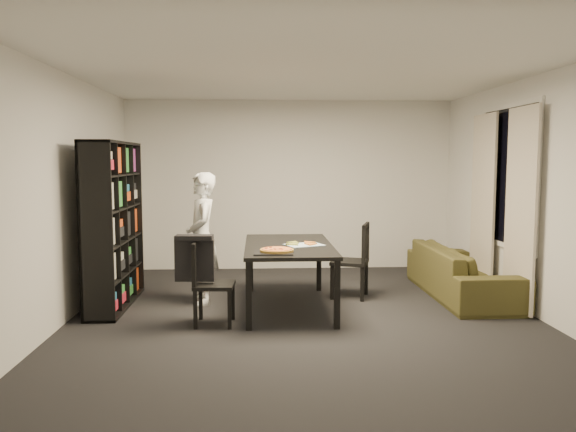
{
  "coord_description": "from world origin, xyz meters",
  "views": [
    {
      "loc": [
        -0.5,
        -5.92,
        1.69
      ],
      "look_at": [
        -0.15,
        0.48,
        1.05
      ],
      "focal_mm": 35.0,
      "sensor_mm": 36.0,
      "label": 1
    }
  ],
  "objects": [
    {
      "name": "window_pane",
      "position": [
        2.48,
        0.6,
        1.5
      ],
      "size": [
        0.02,
        1.4,
        1.6
      ],
      "primitive_type": "cube",
      "color": "black",
      "rests_on": "room"
    },
    {
      "name": "dining_table",
      "position": [
        -0.15,
        0.38,
        0.67
      ],
      "size": [
        0.98,
        1.77,
        0.74
      ],
      "color": "black",
      "rests_on": "room"
    },
    {
      "name": "kitchen_towel",
      "position": [
        0.03,
        0.3,
        0.74
      ],
      "size": [
        0.48,
        0.43,
        0.01
      ],
      "primitive_type": "cube",
      "rotation": [
        0.0,
        0.0,
        0.39
      ],
      "color": "white",
      "rests_on": "dining_table"
    },
    {
      "name": "person",
      "position": [
        -1.15,
        0.68,
        0.77
      ],
      "size": [
        0.47,
        0.63,
        1.55
      ],
      "primitive_type": "imported",
      "rotation": [
        0.0,
        0.0,
        -1.38
      ],
      "color": "white",
      "rests_on": "room"
    },
    {
      "name": "chair_left",
      "position": [
        -1.03,
        -0.22,
        0.49
      ],
      "size": [
        0.42,
        0.42,
        0.86
      ],
      "rotation": [
        0.0,
        0.0,
        1.51
      ],
      "color": "black",
      "rests_on": "room"
    },
    {
      "name": "sofa",
      "position": [
        2.04,
        0.82,
        0.31
      ],
      "size": [
        0.82,
        2.11,
        0.62
      ],
      "primitive_type": "imported",
      "rotation": [
        0.0,
        0.0,
        1.57
      ],
      "color": "#3C3618",
      "rests_on": "room"
    },
    {
      "name": "curtain_right",
      "position": [
        2.4,
        1.12,
        1.15
      ],
      "size": [
        0.03,
        0.7,
        2.25
      ],
      "primitive_type": "cube",
      "color": "beige",
      "rests_on": "room"
    },
    {
      "name": "chair_right",
      "position": [
        0.72,
        0.82,
        0.53
      ],
      "size": [
        0.54,
        0.54,
        0.92
      ],
      "rotation": [
        0.0,
        0.0,
        -1.89
      ],
      "color": "black",
      "rests_on": "room"
    },
    {
      "name": "room",
      "position": [
        0.0,
        0.0,
        1.3
      ],
      "size": [
        5.01,
        5.51,
        2.61
      ],
      "color": "black",
      "rests_on": "ground"
    },
    {
      "name": "bookshelf",
      "position": [
        -2.16,
        0.6,
        0.95
      ],
      "size": [
        0.35,
        1.5,
        1.9
      ],
      "primitive_type": "cube",
      "color": "black",
      "rests_on": "room"
    },
    {
      "name": "draped_jacket",
      "position": [
        -1.14,
        -0.22,
        0.71
      ],
      "size": [
        0.4,
        0.19,
        0.48
      ],
      "rotation": [
        0.0,
        0.0,
        1.51
      ],
      "color": "black",
      "rests_on": "chair_left"
    },
    {
      "name": "pepperoni_pizza",
      "position": [
        -0.3,
        -0.18,
        0.76
      ],
      "size": [
        0.35,
        0.35,
        0.03
      ],
      "rotation": [
        0.0,
        0.0,
        -0.33
      ],
      "color": "olive",
      "rests_on": "dining_table"
    },
    {
      "name": "window_frame",
      "position": [
        2.48,
        0.6,
        1.5
      ],
      "size": [
        0.03,
        1.52,
        1.72
      ],
      "primitive_type": "cube",
      "color": "white",
      "rests_on": "room"
    },
    {
      "name": "pizza_slices",
      "position": [
        -0.01,
        0.36,
        0.75
      ],
      "size": [
        0.45,
        0.42,
        0.01
      ],
      "primitive_type": null,
      "rotation": [
        0.0,
        0.0,
        0.34
      ],
      "color": "gold",
      "rests_on": "dining_table"
    },
    {
      "name": "curtain_left",
      "position": [
        2.4,
        0.08,
        1.15
      ],
      "size": [
        0.03,
        0.7,
        2.25
      ],
      "primitive_type": "cube",
      "color": "beige",
      "rests_on": "room"
    },
    {
      "name": "baking_tray",
      "position": [
        -0.34,
        -0.21,
        0.74
      ],
      "size": [
        0.41,
        0.33,
        0.01
      ],
      "primitive_type": "cube",
      "rotation": [
        0.0,
        0.0,
        -0.03
      ],
      "color": "black",
      "rests_on": "dining_table"
    }
  ]
}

